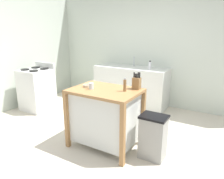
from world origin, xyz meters
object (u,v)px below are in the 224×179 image
pepper_grinder (125,85)px  bottle_spray_cleaner (150,65)px  trash_bin (153,137)px  kitchen_island (105,115)px  knife_block (137,83)px  drinking_cup (91,86)px  stove (37,89)px  bowl_stoneware_deep (87,86)px  sink_faucet (134,61)px

pepper_grinder → bottle_spray_cleaner: (-0.32, 1.78, -0.01)m
pepper_grinder → trash_bin: 0.82m
kitchen_island → knife_block: knife_block is taller
drinking_cup → stove: size_ratio=0.09×
bowl_stoneware_deep → bottle_spray_cleaner: size_ratio=0.66×
drinking_cup → bottle_spray_cleaner: size_ratio=0.50×
knife_block → bowl_stoneware_deep: (-0.69, -0.27, -0.07)m
bowl_stoneware_deep → trash_bin: size_ratio=0.20×
trash_bin → knife_block: bearing=151.4°
drinking_cup → trash_bin: 1.13m
drinking_cup → knife_block: bearing=31.1°
drinking_cup → bottle_spray_cleaner: 1.94m
trash_bin → pepper_grinder: bearing=179.1°
knife_block → sink_faucet: knife_block is taller
trash_bin → sink_faucet: size_ratio=2.86×
drinking_cup → trash_bin: drinking_cup is taller
knife_block → drinking_cup: (-0.57, -0.34, -0.05)m
bowl_stoneware_deep → pepper_grinder: (0.60, 0.09, 0.07)m
bowl_stoneware_deep → sink_faucet: bearing=95.3°
bowl_stoneware_deep → knife_block: bearing=21.6°
bowl_stoneware_deep → sink_faucet: 2.08m
trash_bin → bowl_stoneware_deep: bearing=-175.7°
bowl_stoneware_deep → bottle_spray_cleaner: bearing=81.5°
knife_block → drinking_cup: size_ratio=2.71×
drinking_cup → pepper_grinder: 0.50m
kitchen_island → bowl_stoneware_deep: (-0.31, -0.02, 0.42)m
bottle_spray_cleaner → knife_block: bearing=-75.6°
kitchen_island → sink_faucet: size_ratio=4.56×
knife_block → bottle_spray_cleaner: (-0.41, 1.59, -0.01)m
bowl_stoneware_deep → stove: stove is taller
knife_block → drinking_cup: knife_block is taller
kitchen_island → stove: (-2.15, 0.54, -0.04)m
knife_block → bowl_stoneware_deep: size_ratio=2.03×
kitchen_island → drinking_cup: 0.49m
bottle_spray_cleaner → pepper_grinder: bearing=-79.9°
pepper_grinder → stove: 2.54m
kitchen_island → drinking_cup: bearing=-155.4°
bowl_stoneware_deep → bottle_spray_cleaner: (0.28, 1.87, 0.07)m
kitchen_island → bottle_spray_cleaner: size_ratio=5.35×
bowl_stoneware_deep → drinking_cup: drinking_cup is taller
drinking_cup → bowl_stoneware_deep: bearing=151.7°
drinking_cup → sink_faucet: bearing=98.5°
drinking_cup → stove: bearing=162.3°
bowl_stoneware_deep → stove: size_ratio=0.12×
knife_block → bottle_spray_cleaner: knife_block is taller
bowl_stoneware_deep → drinking_cup: 0.14m
bowl_stoneware_deep → sink_faucet: sink_faucet is taller
drinking_cup → pepper_grinder: (0.47, 0.15, 0.05)m
kitchen_island → trash_bin: size_ratio=1.59×
trash_bin → kitchen_island: bearing=-175.3°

